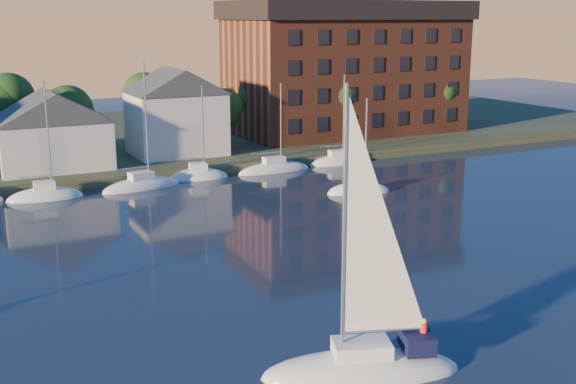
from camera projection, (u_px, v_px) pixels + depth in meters
shoreline_land at (80, 146)px, 93.76m from camera, size 160.00×50.00×2.00m
wooden_dock at (125, 181)px, 73.83m from camera, size 120.00×3.00×1.00m
clubhouse_centre at (52, 129)px, 74.31m from camera, size 11.55×8.40×8.08m
clubhouse_east at (176, 110)px, 81.99m from camera, size 10.50×8.40×9.80m
condo_block at (345, 67)px, 97.67m from camera, size 31.00×17.00×17.40m
tree_line at (114, 99)px, 82.54m from camera, size 93.40×5.40×8.90m
moored_fleet at (49, 195)px, 67.69m from camera, size 71.50×2.40×12.05m
hero_sailboat at (364, 361)px, 33.96m from camera, size 10.01×6.10×14.76m
drifting_sailboat_right at (359, 192)px, 68.84m from camera, size 6.50×3.67×10.11m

